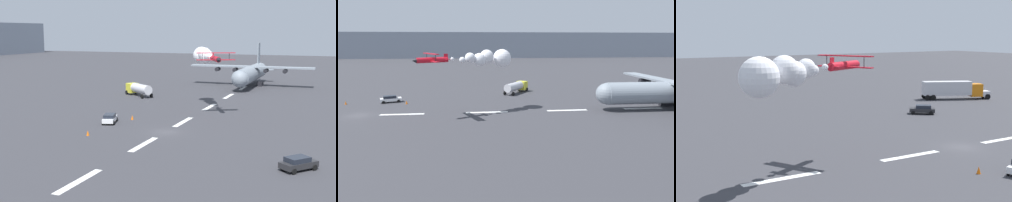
{
  "view_description": "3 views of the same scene",
  "coord_description": "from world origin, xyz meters",
  "views": [
    {
      "loc": [
        -59.95,
        -24.05,
        15.01
      ],
      "look_at": [
        7.0,
        2.37,
        3.53
      ],
      "focal_mm": 47.24,
      "sensor_mm": 36.0,
      "label": 1
    },
    {
      "loc": [
        22.02,
        -51.98,
        13.31
      ],
      "look_at": [
        27.21,
        0.0,
        2.12
      ],
      "focal_mm": 30.04,
      "sensor_mm": 36.0,
      "label": 2
    },
    {
      "loc": [
        41.48,
        39.65,
        13.73
      ],
      "look_at": [
        14.44,
        -3.57,
        6.3
      ],
      "focal_mm": 50.45,
      "sensor_mm": 36.0,
      "label": 3
    }
  ],
  "objects": [
    {
      "name": "runway_stripe_5",
      "position": [
        7.85,
        0.0,
        0.01
      ],
      "size": [
        8.0,
        0.9,
        0.01
      ],
      "primitive_type": "cube",
      "color": "white",
      "rests_on": "ground"
    },
    {
      "name": "followme_car_yellow",
      "position": [
        -11.74,
        -20.24,
        0.81
      ],
      "size": [
        4.38,
        4.13,
        1.52
      ],
      "color": "#262628",
      "rests_on": "ground"
    },
    {
      "name": "runway_stripe_6",
      "position": [
        23.56,
        0.0,
        0.01
      ],
      "size": [
        8.0,
        0.9,
        0.01
      ],
      "primitive_type": "cube",
      "color": "white",
      "rests_on": "ground"
    },
    {
      "name": "semi_truck_orange",
      "position": [
        -29.23,
        -30.56,
        2.12
      ],
      "size": [
        13.73,
        8.58,
        3.7
      ],
      "color": "silver",
      "rests_on": "ground"
    },
    {
      "name": "runway_stripe_4",
      "position": [
        -7.85,
        0.0,
        0.01
      ],
      "size": [
        8.0,
        0.9,
        0.01
      ],
      "primitive_type": "cube",
      "color": "white",
      "rests_on": "ground"
    },
    {
      "name": "ground_plane",
      "position": [
        0.0,
        0.0,
        0.0
      ],
      "size": [
        440.0,
        440.0,
        0.0
      ],
      "primitive_type": "plane",
      "color": "#38383D",
      "rests_on": "ground"
    },
    {
      "name": "stunt_biplane_red",
      "position": [
        23.98,
        1.3,
        10.13
      ],
      "size": [
        17.21,
        11.32,
        3.49
      ],
      "color": "red"
    },
    {
      "name": "traffic_cone_far",
      "position": [
        6.58,
        8.77,
        0.38
      ],
      "size": [
        0.44,
        0.44,
        0.75
      ],
      "primitive_type": "cone",
      "color": "orange",
      "rests_on": "ground"
    }
  ]
}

